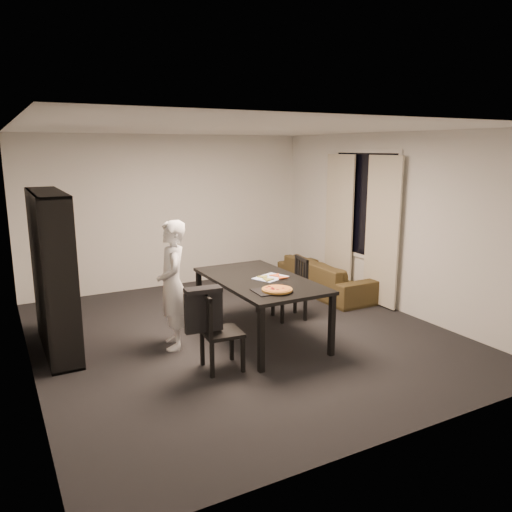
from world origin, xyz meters
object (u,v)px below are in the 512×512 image
chair_right (295,284)px  pepperoni_pizza (277,289)px  bookshelf (53,273)px  dining_table (260,284)px  person (173,285)px  baking_tray (271,291)px  sofa (326,277)px  chair_left (215,326)px

chair_right → pepperoni_pizza: size_ratio=2.50×
bookshelf → dining_table: 2.46m
person → bookshelf: bearing=-101.5°
baking_tray → pepperoni_pizza: 0.07m
baking_tray → sofa: 2.79m
chair_left → bookshelf: bearing=50.4°
chair_right → dining_table: bearing=-52.5°
pepperoni_pizza → sofa: size_ratio=0.18×
chair_left → baking_tray: bearing=-81.1°
person → chair_left: bearing=24.5°
chair_left → chair_right: bearing=-53.2°
person → pepperoni_pizza: (0.95, -0.84, 0.03)m
dining_table → person: 1.08m
dining_table → pepperoni_pizza: size_ratio=5.34×
person → pepperoni_pizza: 1.27m
chair_right → pepperoni_pizza: bearing=-32.5°
chair_right → baking_tray: bearing=-35.3°
pepperoni_pizza → sofa: 2.79m
bookshelf → person: bearing=-24.5°
pepperoni_pizza → sofa: (2.04, 1.83, -0.53)m
sofa → bookshelf: bearing=95.6°
sofa → pepperoni_pizza: bearing=131.9°
bookshelf → pepperoni_pizza: 2.62m
chair_right → baking_tray: size_ratio=2.19×
bookshelf → person: 1.39m
bookshelf → baking_tray: size_ratio=4.75×
person → sofa: person is taller
dining_table → baking_tray: 0.58m
chair_right → sofa: chair_right is taller
chair_right → bookshelf: bearing=-88.1°
pepperoni_pizza → baking_tray: bearing=136.7°
chair_right → pepperoni_pizza: chair_right is taller
person → sofa: bearing=121.2°
person → dining_table: bearing=90.0°
dining_table → chair_left: (-0.88, -0.60, -0.21)m
dining_table → person: (-1.06, 0.24, 0.07)m
chair_left → person: person is taller
chair_right → sofa: (1.13, 0.78, -0.22)m
bookshelf → chair_left: bearing=-44.8°
dining_table → sofa: bearing=32.4°
person → sofa: (2.99, 0.99, -0.50)m
chair_left → sofa: size_ratio=0.46×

